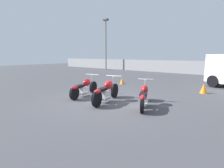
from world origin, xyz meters
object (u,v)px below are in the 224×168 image
motorcycle_slot_2 (144,96)px  traffic_cone_far (204,88)px  motorcycle_slot_0 (84,88)px  traffic_cone_near (122,81)px  motorcycle_slot_1 (106,91)px  light_pole_left (106,40)px

motorcycle_slot_2 → traffic_cone_far: (1.17, 3.86, -0.15)m
motorcycle_slot_0 → traffic_cone_near: 3.97m
motorcycle_slot_1 → traffic_cone_far: size_ratio=4.38×
motorcycle_slot_1 → traffic_cone_near: motorcycle_slot_1 is taller
motorcycle_slot_2 → traffic_cone_near: bearing=109.8°
motorcycle_slot_1 → motorcycle_slot_2: (1.47, 0.39, -0.05)m
light_pole_left → traffic_cone_near: (8.23, -7.80, -3.60)m
light_pole_left → traffic_cone_near: bearing=-43.5°
motorcycle_slot_1 → motorcycle_slot_2: bearing=0.3°
light_pole_left → traffic_cone_far: bearing=-30.2°
light_pole_left → motorcycle_slot_0: 15.10m
light_pole_left → motorcycle_slot_0: bearing=-52.7°
motorcycle_slot_1 → traffic_cone_near: size_ratio=5.89×
motorcycle_slot_2 → traffic_cone_far: size_ratio=4.01×
motorcycle_slot_0 → traffic_cone_near: (-0.70, 3.90, -0.22)m
motorcycle_slot_2 → motorcycle_slot_0: bearing=160.4°
motorcycle_slot_1 → traffic_cone_near: 4.55m
motorcycle_slot_1 → traffic_cone_far: (2.64, 4.25, -0.20)m
motorcycle_slot_0 → traffic_cone_far: motorcycle_slot_0 is taller
motorcycle_slot_0 → motorcycle_slot_1: motorcycle_slot_1 is taller
motorcycle_slot_0 → traffic_cone_far: 5.81m
motorcycle_slot_0 → traffic_cone_near: motorcycle_slot_0 is taller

